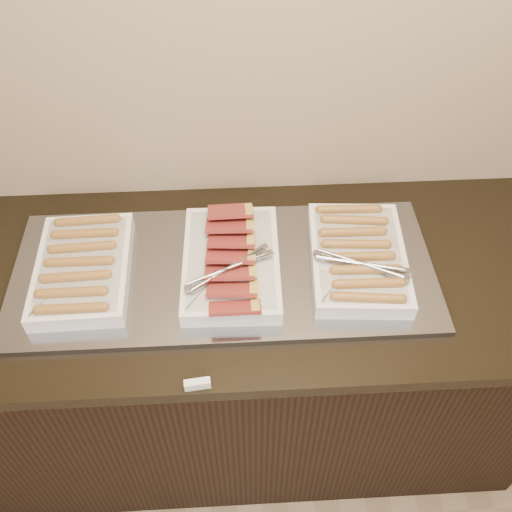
{
  "coord_description": "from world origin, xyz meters",
  "views": [
    {
      "loc": [
        0.03,
        1.07,
        2.16
      ],
      "look_at": [
        0.09,
        2.13,
        0.97
      ],
      "focal_mm": 40.0,
      "sensor_mm": 36.0,
      "label": 1
    }
  ],
  "objects_px": {
    "warming_tray": "(224,271)",
    "dish_center": "(231,262)",
    "dish_left": "(83,268)",
    "dish_right": "(358,257)",
    "counter": "(230,357)"
  },
  "relations": [
    {
      "from": "warming_tray",
      "to": "dish_center",
      "type": "xyz_separation_m",
      "value": [
        0.02,
        -0.0,
        0.04
      ]
    },
    {
      "from": "warming_tray",
      "to": "dish_left",
      "type": "distance_m",
      "value": 0.39
    },
    {
      "from": "dish_left",
      "to": "dish_center",
      "type": "relative_size",
      "value": 0.92
    },
    {
      "from": "dish_left",
      "to": "dish_right",
      "type": "height_order",
      "value": "dish_right"
    },
    {
      "from": "warming_tray",
      "to": "dish_center",
      "type": "height_order",
      "value": "dish_center"
    },
    {
      "from": "dish_left",
      "to": "dish_right",
      "type": "distance_m",
      "value": 0.77
    },
    {
      "from": "warming_tray",
      "to": "dish_left",
      "type": "bearing_deg",
      "value": -180.0
    },
    {
      "from": "warming_tray",
      "to": "dish_right",
      "type": "bearing_deg",
      "value": -0.5
    },
    {
      "from": "dish_left",
      "to": "dish_center",
      "type": "height_order",
      "value": "dish_center"
    },
    {
      "from": "counter",
      "to": "dish_right",
      "type": "distance_m",
      "value": 0.63
    },
    {
      "from": "counter",
      "to": "dish_center",
      "type": "xyz_separation_m",
      "value": [
        0.02,
        -0.0,
        0.5
      ]
    },
    {
      "from": "counter",
      "to": "dish_center",
      "type": "height_order",
      "value": "dish_center"
    },
    {
      "from": "dish_left",
      "to": "dish_right",
      "type": "relative_size",
      "value": 0.94
    },
    {
      "from": "counter",
      "to": "warming_tray",
      "type": "relative_size",
      "value": 1.72
    },
    {
      "from": "warming_tray",
      "to": "dish_center",
      "type": "bearing_deg",
      "value": -8.49
    }
  ]
}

